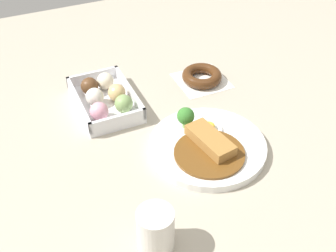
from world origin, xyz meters
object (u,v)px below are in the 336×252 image
donut_box (105,98)px  curry_plate (207,145)px  coffee_mug (156,230)px  chocolate_ring_donut (202,76)px

donut_box → curry_plate: bearing=32.2°
curry_plate → donut_box: 0.29m
curry_plate → coffee_mug: (0.19, -0.20, 0.03)m
chocolate_ring_donut → coffee_mug: (0.44, -0.32, 0.03)m
donut_box → chocolate_ring_donut: 0.27m
curry_plate → chocolate_ring_donut: bearing=154.8°
donut_box → coffee_mug: (0.43, -0.05, 0.02)m
chocolate_ring_donut → coffee_mug: 0.54m
coffee_mug → curry_plate: bearing=132.7°
chocolate_ring_donut → coffee_mug: size_ratio=1.54×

